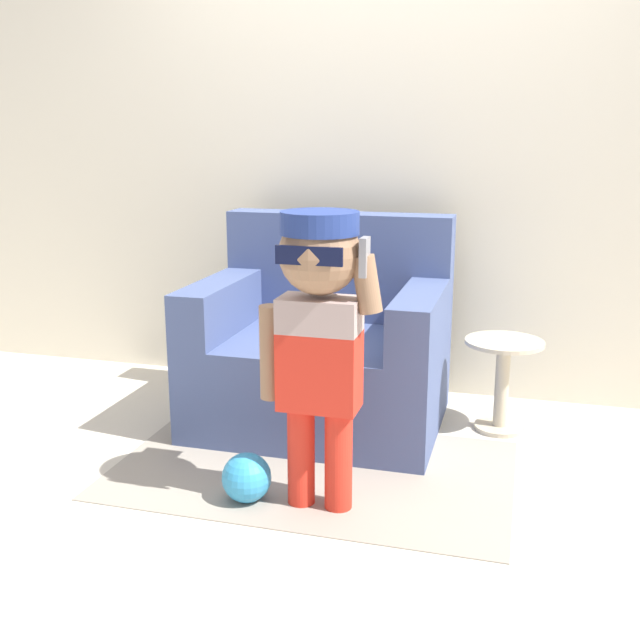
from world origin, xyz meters
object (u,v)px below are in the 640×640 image
side_table (502,376)px  person_child (319,316)px  armchair (323,351)px  toy_ball (247,478)px

side_table → person_child: bearing=-123.3°
armchair → side_table: armchair is taller
armchair → side_table: 0.82m
armchair → toy_ball: 0.90m
armchair → person_child: bearing=-75.7°
toy_ball → person_child: bearing=8.0°
side_table → toy_ball: bearing=-132.3°
person_child → toy_ball: (-0.27, -0.04, -0.62)m
armchair → toy_ball: (-0.06, -0.86, -0.24)m
person_child → side_table: (0.60, 0.92, -0.46)m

